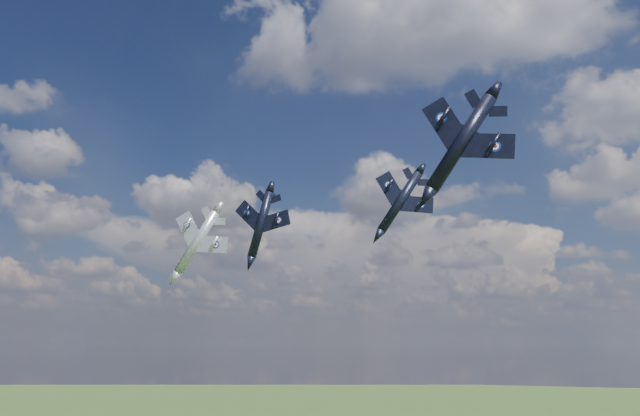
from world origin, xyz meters
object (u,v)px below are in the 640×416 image
(jet_right_navy, at_px, (461,143))
(jet_left_silver, at_px, (197,242))
(jet_high_navy, at_px, (400,202))
(jet_lead_navy, at_px, (261,224))

(jet_right_navy, bearing_deg, jet_left_silver, 148.42)
(jet_right_navy, relative_size, jet_left_silver, 1.02)
(jet_high_navy, bearing_deg, jet_lead_navy, -147.06)
(jet_lead_navy, distance_m, jet_high_navy, 25.25)
(jet_high_navy, height_order, jet_left_silver, jet_high_navy)
(jet_lead_navy, distance_m, jet_left_silver, 11.24)
(jet_high_navy, bearing_deg, jet_right_navy, -83.56)
(jet_lead_navy, bearing_deg, jet_left_silver, 176.30)
(jet_high_navy, bearing_deg, jet_left_silver, -162.87)
(jet_lead_navy, relative_size, jet_right_navy, 0.89)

